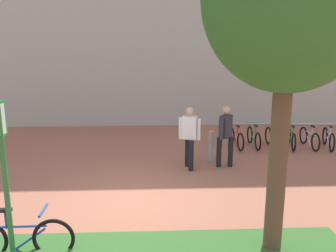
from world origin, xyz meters
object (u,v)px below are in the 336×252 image
(bike_rack_cluster, at_px, (282,137))
(person_casual_tan, at_px, (189,134))
(person_suited_navy, at_px, (225,133))
(parking_sign_post, at_px, (3,161))
(bike_at_sign, at_px, (20,238))
(bollard_steel, at_px, (211,146))

(bike_rack_cluster, xyz_separation_m, person_casual_tan, (-3.33, -1.97, 0.64))
(bike_rack_cluster, relative_size, person_suited_navy, 2.18)
(bike_rack_cluster, bearing_deg, parking_sign_post, -136.55)
(bike_at_sign, distance_m, person_casual_tan, 5.15)
(bike_at_sign, xyz_separation_m, bike_rack_cluster, (6.39, 6.06, -0.00))
(bollard_steel, height_order, person_suited_navy, person_suited_navy)
(person_suited_navy, xyz_separation_m, person_casual_tan, (-1.01, -0.11, 0.00))
(bike_at_sign, relative_size, bike_rack_cluster, 0.45)
(parking_sign_post, height_order, person_suited_navy, parking_sign_post)
(bike_at_sign, height_order, bike_rack_cluster, bike_at_sign)
(bike_rack_cluster, bearing_deg, bollard_steel, -152.53)
(bike_at_sign, distance_m, bollard_steel, 6.03)
(person_casual_tan, bearing_deg, bike_at_sign, -126.77)
(bike_at_sign, height_order, person_suited_navy, person_suited_navy)
(person_suited_navy, height_order, person_casual_tan, same)
(parking_sign_post, xyz_separation_m, bike_at_sign, (0.10, 0.08, -1.29))
(bike_at_sign, bearing_deg, bollard_steel, 51.26)
(parking_sign_post, xyz_separation_m, bollard_steel, (3.87, 4.78, -1.19))
(bollard_steel, bearing_deg, person_suited_navy, -59.49)
(parking_sign_post, height_order, bollard_steel, parking_sign_post)
(person_suited_navy, bearing_deg, person_casual_tan, -173.83)
(parking_sign_post, relative_size, bike_at_sign, 1.50)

